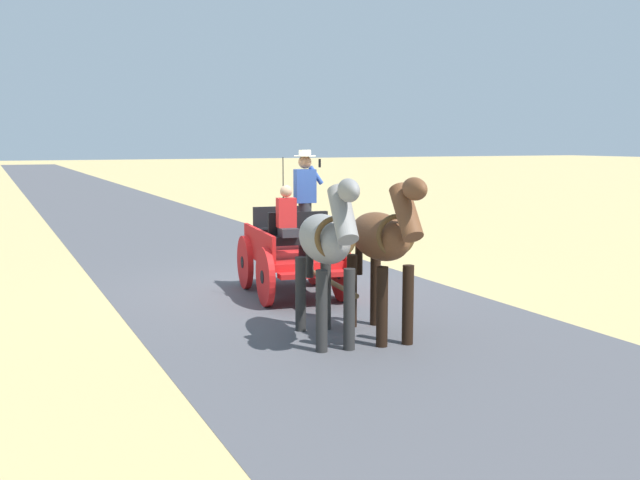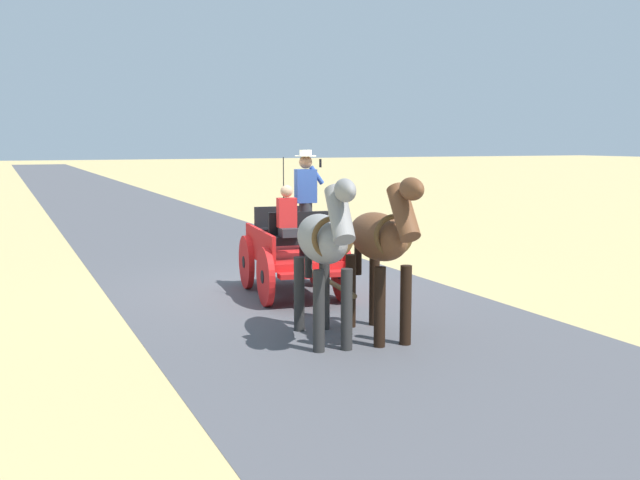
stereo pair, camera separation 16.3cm
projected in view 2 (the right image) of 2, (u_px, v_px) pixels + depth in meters
ground_plane at (280, 289)px, 13.30m from camera, size 200.00×200.00×0.00m
road_surface at (280, 289)px, 13.30m from camera, size 5.88×160.00×0.01m
horse_drawn_carriage at (294, 249)px, 12.67m from camera, size 1.68×4.52×2.50m
horse_near_side at (381, 241)px, 9.85m from camera, size 0.72×2.14×2.21m
horse_off_side at (324, 243)px, 9.62m from camera, size 0.80×2.15×2.21m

